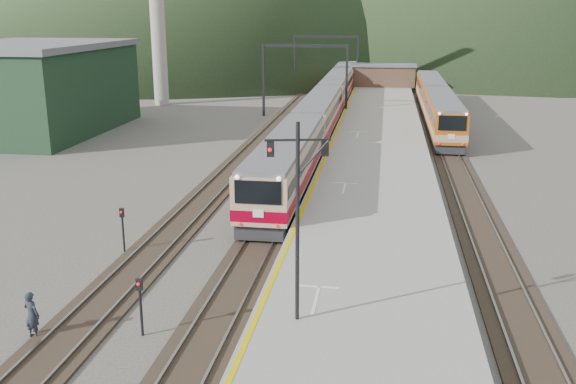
% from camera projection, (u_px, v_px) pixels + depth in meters
% --- Properties ---
extents(track_main, '(2.60, 200.00, 0.23)m').
position_uv_depth(track_main, '(315.00, 143.00, 57.44)').
color(track_main, black).
rests_on(track_main, ground).
extents(track_far, '(2.60, 200.00, 0.23)m').
position_uv_depth(track_far, '(260.00, 142.00, 58.16)').
color(track_far, black).
rests_on(track_far, ground).
extents(track_second, '(2.60, 200.00, 0.23)m').
position_uv_depth(track_second, '(446.00, 147.00, 55.78)').
color(track_second, black).
rests_on(track_second, ground).
extents(platform, '(8.00, 100.00, 1.00)m').
position_uv_depth(platform, '(378.00, 145.00, 54.61)').
color(platform, gray).
rests_on(platform, ground).
extents(gantry_near, '(9.55, 0.25, 8.00)m').
position_uv_depth(gantry_near, '(305.00, 66.00, 70.60)').
color(gantry_near, black).
rests_on(gantry_near, ground).
extents(gantry_far, '(9.55, 0.25, 8.00)m').
position_uv_depth(gantry_far, '(326.00, 52.00, 94.37)').
color(gantry_far, black).
rests_on(gantry_far, ground).
extents(warehouse, '(14.50, 20.50, 8.60)m').
position_uv_depth(warehouse, '(31.00, 88.00, 62.22)').
color(warehouse, black).
rests_on(warehouse, ground).
extents(station_shed, '(9.40, 4.40, 3.10)m').
position_uv_depth(station_shed, '(383.00, 75.00, 92.08)').
color(station_shed, brown).
rests_on(station_shed, platform).
extents(main_train, '(2.91, 79.71, 3.55)m').
position_uv_depth(main_train, '(329.00, 101.00, 70.06)').
color(main_train, tan).
rests_on(main_train, track_main).
extents(second_train, '(2.68, 36.54, 3.27)m').
position_uv_depth(second_train, '(436.00, 103.00, 69.09)').
color(second_train, '#A54C10').
rests_on(second_train, track_second).
extents(signal_mast, '(2.17, 0.59, 7.08)m').
position_uv_depth(signal_mast, '(298.00, 203.00, 21.63)').
color(signal_mast, black).
rests_on(signal_mast, platform).
extents(short_signal_a, '(0.23, 0.17, 2.27)m').
position_uv_depth(short_signal_a, '(140.00, 299.00, 23.30)').
color(short_signal_a, black).
rests_on(short_signal_a, ground).
extents(short_signal_b, '(0.23, 0.17, 2.27)m').
position_uv_depth(short_signal_b, '(267.00, 153.00, 47.12)').
color(short_signal_b, black).
rests_on(short_signal_b, ground).
extents(short_signal_c, '(0.25, 0.20, 2.27)m').
position_uv_depth(short_signal_c, '(123.00, 224.00, 31.47)').
color(short_signal_c, black).
rests_on(short_signal_c, ground).
extents(worker, '(0.76, 0.61, 1.81)m').
position_uv_depth(worker, '(32.00, 315.00, 23.32)').
color(worker, '#202630').
rests_on(worker, ground).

